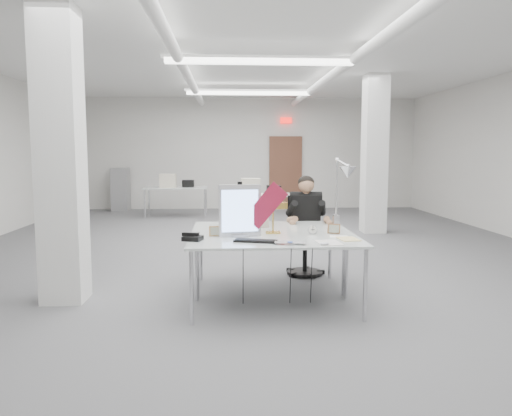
# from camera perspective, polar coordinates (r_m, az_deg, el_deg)

# --- Properties ---
(room_shell) EXTENTS (10.04, 14.04, 3.24)m
(room_shell) POSITION_cam_1_polar(r_m,az_deg,el_deg) (7.70, 0.66, 6.75)
(room_shell) COLOR #575759
(room_shell) RESTS_ON ground
(desk_main) EXTENTS (1.80, 0.90, 0.02)m
(desk_main) POSITION_cam_1_polar(r_m,az_deg,el_deg) (5.15, 2.25, -3.75)
(desk_main) COLOR silver
(desk_main) RESTS_ON room_shell
(desk_second) EXTENTS (1.80, 0.90, 0.02)m
(desk_second) POSITION_cam_1_polar(r_m,az_deg,el_deg) (6.03, 1.43, -2.24)
(desk_second) COLOR silver
(desk_second) RESTS_ON room_shell
(bg_desk_a) EXTENTS (1.60, 0.80, 0.02)m
(bg_desk_a) POSITION_cam_1_polar(r_m,az_deg,el_deg) (10.61, 0.47, 1.52)
(bg_desk_a) COLOR silver
(bg_desk_a) RESTS_ON room_shell
(bg_desk_b) EXTENTS (1.60, 0.80, 0.02)m
(bg_desk_b) POSITION_cam_1_polar(r_m,az_deg,el_deg) (12.84, -9.12, 2.30)
(bg_desk_b) COLOR silver
(bg_desk_b) RESTS_ON room_shell
(filing_cabinet) EXTENTS (0.45, 0.55, 1.20)m
(filing_cabinet) POSITION_cam_1_polar(r_m,az_deg,el_deg) (14.55, -15.21, 2.07)
(filing_cabinet) COLOR gray
(filing_cabinet) RESTS_ON room_shell
(office_chair) EXTENTS (0.56, 0.56, 1.06)m
(office_chair) POSITION_cam_1_polar(r_m,az_deg,el_deg) (6.73, 5.63, -3.20)
(office_chair) COLOR black
(office_chair) RESTS_ON room_shell
(seated_person) EXTENTS (0.55, 0.67, 0.94)m
(seated_person) POSITION_cam_1_polar(r_m,az_deg,el_deg) (6.63, 5.73, -0.12)
(seated_person) COLOR black
(seated_person) RESTS_ON office_chair
(monitor) EXTENTS (0.45, 0.12, 0.56)m
(monitor) POSITION_cam_1_polar(r_m,az_deg,el_deg) (5.28, -1.85, -0.30)
(monitor) COLOR silver
(monitor) RESTS_ON desk_main
(pennant) EXTENTS (0.46, 0.15, 0.51)m
(pennant) POSITION_cam_1_polar(r_m,az_deg,el_deg) (5.26, 1.15, 0.27)
(pennant) COLOR maroon
(pennant) RESTS_ON monitor
(keyboard) EXTENTS (0.45, 0.26, 0.02)m
(keyboard) POSITION_cam_1_polar(r_m,az_deg,el_deg) (5.00, -0.07, -3.79)
(keyboard) COLOR black
(keyboard) RESTS_ON desk_main
(laptop) EXTENTS (0.32, 0.23, 0.02)m
(laptop) POSITION_cam_1_polar(r_m,az_deg,el_deg) (4.85, 3.91, -4.11)
(laptop) COLOR #AAAAAF
(laptop) RESTS_ON desk_main
(mouse) EXTENTS (0.10, 0.08, 0.03)m
(mouse) POSITION_cam_1_polar(r_m,az_deg,el_deg) (4.86, 7.85, -4.07)
(mouse) COLOR #BABABF
(mouse) RESTS_ON desk_main
(bankers_lamp) EXTENTS (0.34, 0.17, 0.36)m
(bankers_lamp) POSITION_cam_1_polar(r_m,az_deg,el_deg) (5.51, 1.96, -1.03)
(bankers_lamp) COLOR gold
(bankers_lamp) RESTS_ON desk_main
(desk_phone) EXTENTS (0.22, 0.21, 0.05)m
(desk_phone) POSITION_cam_1_polar(r_m,az_deg,el_deg) (5.12, -7.26, -3.44)
(desk_phone) COLOR black
(desk_phone) RESTS_ON desk_main
(picture_frame_left) EXTENTS (0.14, 0.04, 0.11)m
(picture_frame_left) POSITION_cam_1_polar(r_m,az_deg,el_deg) (5.35, -4.65, -2.65)
(picture_frame_left) COLOR tan
(picture_frame_left) RESTS_ON desk_main
(picture_frame_right) EXTENTS (0.14, 0.09, 0.11)m
(picture_frame_right) POSITION_cam_1_polar(r_m,az_deg,el_deg) (5.56, 8.88, -2.35)
(picture_frame_right) COLOR #93633F
(picture_frame_right) RESTS_ON desk_main
(desk_clock) EXTENTS (0.10, 0.03, 0.10)m
(desk_clock) POSITION_cam_1_polar(r_m,az_deg,el_deg) (5.51, 6.48, -2.46)
(desk_clock) COLOR #ACABB0
(desk_clock) RESTS_ON desk_main
(paper_stack_a) EXTENTS (0.25, 0.33, 0.01)m
(paper_stack_a) POSITION_cam_1_polar(r_m,az_deg,el_deg) (5.00, 8.31, -3.93)
(paper_stack_a) COLOR silver
(paper_stack_a) RESTS_ON desk_main
(paper_stack_b) EXTENTS (0.22, 0.28, 0.01)m
(paper_stack_b) POSITION_cam_1_polar(r_m,az_deg,el_deg) (5.24, 10.50, -3.49)
(paper_stack_b) COLOR #E6CF89
(paper_stack_b) RESTS_ON desk_main
(paper_stack_c) EXTENTS (0.21, 0.16, 0.01)m
(paper_stack_c) POSITION_cam_1_polar(r_m,az_deg,el_deg) (5.36, 9.48, -3.26)
(paper_stack_c) COLOR white
(paper_stack_c) RESTS_ON desk_main
(beige_monitor) EXTENTS (0.44, 0.42, 0.38)m
(beige_monitor) POSITION_cam_1_polar(r_m,az_deg,el_deg) (6.06, -0.72, -0.25)
(beige_monitor) COLOR #BCAD9C
(beige_monitor) RESTS_ON desk_second
(architect_lamp) EXTENTS (0.41, 0.69, 0.84)m
(architect_lamp) POSITION_cam_1_polar(r_m,az_deg,el_deg) (5.98, 9.71, 1.78)
(architect_lamp) COLOR silver
(architect_lamp) RESTS_ON desk_second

